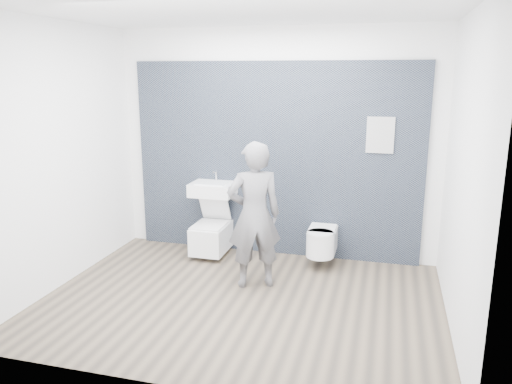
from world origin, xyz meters
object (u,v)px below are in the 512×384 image
(washbasin, at_px, (213,189))
(toilet_square, at_px, (211,236))
(visitor, at_px, (254,215))
(toilet_rounded, at_px, (321,241))

(washbasin, xyz_separation_m, toilet_square, (0.00, -0.09, -0.59))
(toilet_square, xyz_separation_m, visitor, (0.77, -0.74, 0.54))
(toilet_square, distance_m, visitor, 1.19)
(washbasin, bearing_deg, visitor, -47.18)
(visitor, bearing_deg, toilet_square, -69.00)
(toilet_square, height_order, toilet_rounded, toilet_square)
(washbasin, height_order, toilet_square, washbasin)
(toilet_square, relative_size, toilet_rounded, 1.33)
(toilet_rounded, distance_m, visitor, 1.09)
(washbasin, height_order, visitor, visitor)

